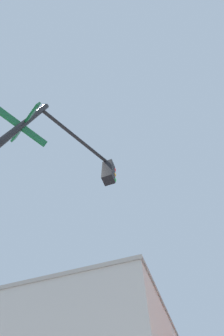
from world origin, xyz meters
TOP-DOWN VIEW (x-y plane):
  - traffic_signal_near at (-6.67, -5.99)m, footprint 1.63×2.71m

SIDE VIEW (x-z plane):
  - traffic_signal_near at x=-6.67m, z-range 1.31..7.80m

